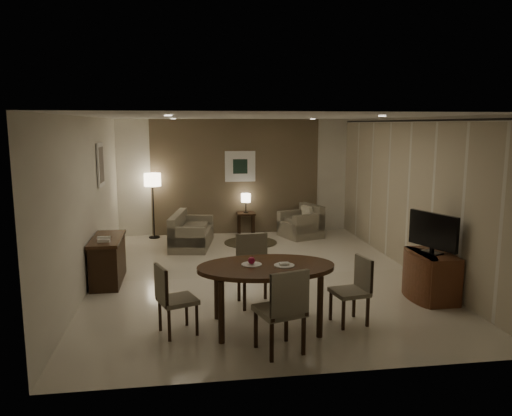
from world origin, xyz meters
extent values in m
cube|color=beige|center=(0.00, 0.00, 0.00)|extent=(5.50, 7.00, 0.00)
cube|color=white|center=(0.00, 0.00, 2.70)|extent=(5.50, 7.00, 0.00)
cube|color=brown|center=(0.00, 3.50, 1.35)|extent=(5.50, 0.00, 2.70)
cube|color=white|center=(-2.75, 0.00, 1.35)|extent=(0.00, 7.00, 2.70)
cube|color=white|center=(2.75, 0.00, 1.35)|extent=(0.00, 7.00, 2.70)
cube|color=brown|center=(0.00, 3.48, 1.35)|extent=(3.96, 0.03, 2.70)
cylinder|color=black|center=(2.68, 0.00, 2.64)|extent=(0.03, 6.80, 0.03)
cube|color=silver|center=(0.10, 3.46, 1.60)|extent=(0.72, 0.03, 0.72)
cube|color=black|center=(0.10, 3.44, 1.60)|extent=(0.34, 0.01, 0.34)
cube|color=silver|center=(-2.72, 1.20, 1.85)|extent=(0.03, 0.60, 0.80)
cube|color=gray|center=(-2.71, 1.20, 1.85)|extent=(0.01, 0.46, 0.64)
cylinder|color=white|center=(-1.40, -1.80, 2.69)|extent=(0.10, 0.10, 0.01)
cylinder|color=white|center=(1.40, -1.80, 2.69)|extent=(0.10, 0.10, 0.01)
cylinder|color=white|center=(-1.40, 1.80, 2.69)|extent=(0.10, 0.10, 0.01)
cylinder|color=white|center=(1.40, 1.80, 2.69)|extent=(0.10, 0.10, 0.01)
cylinder|color=white|center=(-0.40, -2.17, 0.83)|extent=(0.26, 0.26, 0.02)
cylinder|color=white|center=(0.00, -2.27, 0.83)|extent=(0.26, 0.26, 0.02)
sphere|color=maroon|center=(-0.40, -2.17, 0.88)|extent=(0.09, 0.09, 0.09)
cube|color=white|center=(0.00, -2.27, 0.85)|extent=(0.12, 0.08, 0.03)
cylinder|color=#3F3423|center=(0.21, 2.42, 0.01)|extent=(1.16, 1.16, 0.01)
camera|label=1|loc=(-1.23, -8.20, 2.58)|focal=35.00mm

